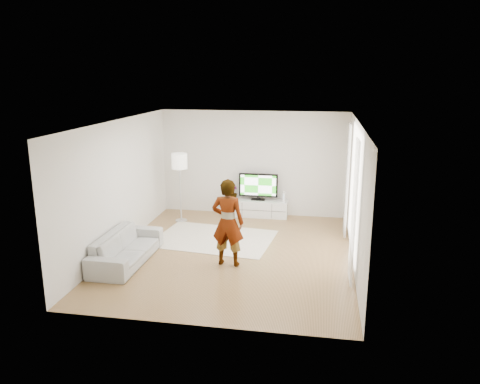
% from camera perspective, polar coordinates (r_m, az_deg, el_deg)
% --- Properties ---
extents(floor, '(6.00, 6.00, 0.00)m').
position_cam_1_polar(floor, '(10.11, -0.90, -7.49)').
color(floor, '#AF864F').
rests_on(floor, ground).
extents(ceiling, '(6.00, 6.00, 0.00)m').
position_cam_1_polar(ceiling, '(9.44, -0.97, 8.50)').
color(ceiling, white).
rests_on(ceiling, wall_back).
extents(wall_left, '(0.02, 6.00, 2.80)m').
position_cam_1_polar(wall_left, '(10.43, -14.55, 0.80)').
color(wall_left, silver).
rests_on(wall_left, floor).
extents(wall_right, '(0.02, 6.00, 2.80)m').
position_cam_1_polar(wall_right, '(9.54, 13.97, -0.41)').
color(wall_right, silver).
rests_on(wall_right, floor).
extents(wall_back, '(5.00, 0.02, 2.80)m').
position_cam_1_polar(wall_back, '(12.57, 1.65, 3.51)').
color(wall_back, silver).
rests_on(wall_back, floor).
extents(wall_front, '(5.00, 0.02, 2.80)m').
position_cam_1_polar(wall_front, '(6.88, -5.67, -5.76)').
color(wall_front, silver).
rests_on(wall_front, floor).
extents(window, '(0.01, 2.60, 2.50)m').
position_cam_1_polar(window, '(9.82, 13.76, 0.32)').
color(window, white).
rests_on(window, wall_right).
extents(curtain_near, '(0.04, 0.70, 2.60)m').
position_cam_1_polar(curtain_near, '(8.59, 13.70, -2.37)').
color(curtain_near, white).
rests_on(curtain_near, floor).
extents(curtain_far, '(0.04, 0.70, 2.60)m').
position_cam_1_polar(curtain_far, '(11.10, 12.93, 1.43)').
color(curtain_far, white).
rests_on(curtain_far, floor).
extents(media_console, '(1.59, 0.45, 0.45)m').
position_cam_1_polar(media_console, '(12.60, 2.20, -1.98)').
color(media_console, white).
rests_on(media_console, floor).
extents(television, '(1.04, 0.20, 0.72)m').
position_cam_1_polar(television, '(12.47, 2.24, 0.77)').
color(television, black).
rests_on(television, media_console).
extents(game_console, '(0.06, 0.18, 0.24)m').
position_cam_1_polar(game_console, '(12.44, 5.38, -0.61)').
color(game_console, white).
rests_on(game_console, media_console).
extents(potted_plant, '(0.27, 0.27, 0.37)m').
position_cam_1_polar(potted_plant, '(12.59, -0.82, -0.05)').
color(potted_plant, '#3F7238').
rests_on(potted_plant, media_console).
extents(rug, '(2.85, 2.20, 0.01)m').
position_cam_1_polar(rug, '(10.97, -3.15, -5.69)').
color(rug, '#F3E7CF').
rests_on(rug, floor).
extents(player, '(0.67, 0.46, 1.76)m').
position_cam_1_polar(player, '(9.24, -1.50, -3.74)').
color(player, '#334772').
rests_on(player, rug).
extents(sofa, '(0.84, 2.11, 0.61)m').
position_cam_1_polar(sofa, '(9.85, -13.67, -6.59)').
color(sofa, '#A7A7A2').
rests_on(sofa, floor).
extents(floor_lamp, '(0.40, 0.40, 1.78)m').
position_cam_1_polar(floor_lamp, '(11.99, -7.38, 3.38)').
color(floor_lamp, silver).
rests_on(floor_lamp, floor).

